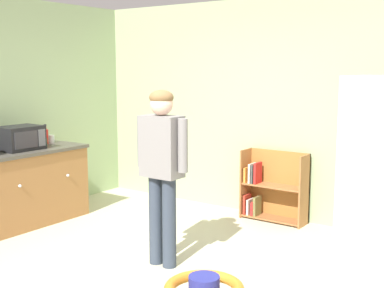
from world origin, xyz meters
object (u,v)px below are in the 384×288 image
object	(u,v)px
ketchup_bottle	(45,136)
green_cup	(44,142)
standing_person	(162,161)
white_cup	(51,139)
bookshelf	(271,190)
microwave	(20,138)
kitchen_counter	(3,191)

from	to	relation	value
ketchup_bottle	green_cup	distance (m)	0.20
standing_person	green_cup	xyz separation A→B (m)	(-2.17, 0.38, -0.06)
white_cup	bookshelf	bearing A→B (deg)	27.37
standing_person	microwave	world-z (taller)	standing_person
standing_person	ketchup_bottle	bearing A→B (deg)	167.30
bookshelf	standing_person	bearing A→B (deg)	-94.79
standing_person	white_cup	size ratio (longest dim) A/B	17.41
microwave	white_cup	bearing A→B (deg)	107.20
kitchen_counter	standing_person	size ratio (longest dim) A/B	1.26
green_cup	white_cup	world-z (taller)	same
standing_person	ketchup_bottle	size ratio (longest dim) A/B	6.72
bookshelf	white_cup	bearing A→B (deg)	-152.63
ketchup_bottle	white_cup	bearing A→B (deg)	105.35
standing_person	white_cup	xyz separation A→B (m)	(-2.33, 0.63, -0.06)
ketchup_bottle	green_cup	bearing A→B (deg)	-45.46
bookshelf	white_cup	world-z (taller)	white_cup
bookshelf	microwave	size ratio (longest dim) A/B	1.77
microwave	green_cup	bearing A→B (deg)	93.49
green_cup	kitchen_counter	bearing A→B (deg)	-88.09
standing_person	white_cup	world-z (taller)	standing_person
kitchen_counter	green_cup	size ratio (longest dim) A/B	21.91
microwave	white_cup	world-z (taller)	microwave
microwave	ketchup_bottle	distance (m)	0.51
bookshelf	ketchup_bottle	size ratio (longest dim) A/B	3.46
microwave	white_cup	distance (m)	0.64
microwave	kitchen_counter	bearing A→B (deg)	-90.25
microwave	white_cup	size ratio (longest dim) A/B	5.05
standing_person	microwave	bearing A→B (deg)	179.19
bookshelf	standing_person	size ratio (longest dim) A/B	0.51
standing_person	ketchup_bottle	distance (m)	2.36
kitchen_counter	ketchup_bottle	distance (m)	0.94
microwave	green_cup	world-z (taller)	microwave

